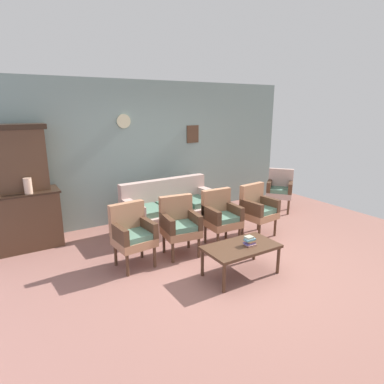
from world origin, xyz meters
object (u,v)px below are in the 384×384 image
at_px(floral_couch, 172,212).
at_px(armchair_near_couch_end, 180,223).
at_px(wingback_chair_by_fireplace, 280,188).
at_px(coffee_table, 241,249).
at_px(armchair_row_middle, 258,208).
at_px(armchair_by_doorway, 221,215).
at_px(armchair_near_cabinet, 132,232).
at_px(vase_on_cabinet, 28,186).
at_px(book_stack_on_table, 250,241).
at_px(side_cabinet, 23,220).

height_order(floral_couch, armchair_near_couch_end, same).
xyz_separation_m(wingback_chair_by_fireplace, coffee_table, (-2.53, -1.75, -0.12)).
xyz_separation_m(armchair_row_middle, wingback_chair_by_fireplace, (1.37, 0.80, 0.00)).
distance_m(armchair_near_couch_end, armchair_by_doorway, 0.77).
relative_size(armchair_near_couch_end, coffee_table, 0.90).
relative_size(armchair_near_cabinet, armchair_near_couch_end, 1.00).
distance_m(vase_on_cabinet, floral_couch, 2.41).
bearing_deg(coffee_table, wingback_chair_by_fireplace, 34.67).
height_order(armchair_near_couch_end, wingback_chair_by_fireplace, same).
xyz_separation_m(armchair_by_doorway, book_stack_on_table, (-0.28, -1.02, -0.02)).
distance_m(side_cabinet, wingback_chair_by_fireplace, 4.99).
bearing_deg(vase_on_cabinet, armchair_row_middle, -21.44).
distance_m(armchair_near_cabinet, armchair_near_couch_end, 0.75).
xyz_separation_m(armchair_row_middle, book_stack_on_table, (-1.06, -1.00, -0.02)).
bearing_deg(coffee_table, side_cabinet, 134.03).
bearing_deg(armchair_by_doorway, armchair_row_middle, -1.51).
relative_size(armchair_row_middle, coffee_table, 0.90).
bearing_deg(side_cabinet, book_stack_on_table, -45.29).
xyz_separation_m(floral_couch, armchair_near_cabinet, (-1.14, -0.98, 0.17)).
distance_m(side_cabinet, book_stack_on_table, 3.56).
relative_size(armchair_near_couch_end, book_stack_on_table, 5.74).
bearing_deg(book_stack_on_table, floral_couch, 92.79).
bearing_deg(armchair_near_couch_end, vase_on_cabinet, 145.16).
relative_size(armchair_near_cabinet, wingback_chair_by_fireplace, 1.00).
distance_m(vase_on_cabinet, wingback_chair_by_fireplace, 4.87).
height_order(vase_on_cabinet, armchair_by_doorway, vase_on_cabinet).
bearing_deg(vase_on_cabinet, armchair_near_cabinet, -48.54).
bearing_deg(armchair_near_couch_end, armchair_near_cabinet, 178.07).
height_order(floral_couch, book_stack_on_table, floral_couch).
bearing_deg(vase_on_cabinet, wingback_chair_by_fireplace, -6.52).
xyz_separation_m(vase_on_cabinet, floral_couch, (2.28, -0.31, -0.72)).
xyz_separation_m(side_cabinet, floral_couch, (2.41, -0.49, -0.14)).
bearing_deg(armchair_by_doorway, floral_couch, 110.28).
relative_size(side_cabinet, armchair_by_doorway, 1.28).
bearing_deg(armchair_row_middle, floral_couch, 138.11).
bearing_deg(book_stack_on_table, armchair_near_couch_end, 115.34).
bearing_deg(book_stack_on_table, coffee_table, 155.48).
height_order(coffee_table, book_stack_on_table, book_stack_on_table).
distance_m(armchair_row_middle, wingback_chair_by_fireplace, 1.59).
relative_size(armchair_row_middle, wingback_chair_by_fireplace, 1.00).
xyz_separation_m(vase_on_cabinet, armchair_near_cabinet, (1.14, -1.29, -0.55)).
xyz_separation_m(armchair_near_couch_end, book_stack_on_table, (0.49, -1.04, -0.02)).
bearing_deg(side_cabinet, armchair_by_doorway, -28.48).
distance_m(side_cabinet, armchair_near_couch_end, 2.51).
relative_size(wingback_chair_by_fireplace, book_stack_on_table, 5.74).
relative_size(floral_couch, armchair_by_doorway, 1.98).
height_order(armchair_by_doorway, armchair_row_middle, same).
relative_size(vase_on_cabinet, armchair_by_doorway, 0.27).
relative_size(armchair_near_couch_end, armchair_by_doorway, 1.00).
xyz_separation_m(coffee_table, book_stack_on_table, (0.10, -0.05, 0.10)).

